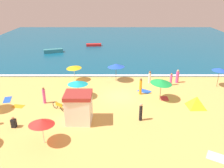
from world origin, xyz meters
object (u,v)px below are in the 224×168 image
Objects in this scene: beachgoer_0 at (177,77)px; beachgoer_2 at (140,112)px; beach_umbrella_0 at (161,81)px; beachgoer_1 at (13,123)px; beach_umbrella_6 at (77,82)px; beach_umbrella_8 at (74,67)px; beachgoer_11 at (44,96)px; lifeguard_cabana at (78,108)px; small_boat_0 at (93,45)px; beachgoer_8 at (149,77)px; beach_umbrella_1 at (41,122)px; parked_bicycle at (59,106)px; beachgoer_3 at (171,79)px; beach_umbrella_2 at (116,65)px; beach_tent at (196,102)px; beachgoer_5 at (140,86)px; small_boat_1 at (53,51)px; beach_umbrella_7 at (219,69)px.

beachgoer_2 is (-5.64, -8.94, 0.02)m from beachgoer_0.
beachgoer_1 is at bearing -158.66° from beach_umbrella_0.
beach_umbrella_6 is 7.85m from beachgoer_2.
beach_umbrella_8 reaches higher than beachgoer_11.
beachgoer_1 is at bearing -170.76° from lifeguard_cabana.
small_boat_0 is (1.04, 19.14, -1.47)m from beach_umbrella_8.
beachgoer_8 is (7.55, 9.01, -0.63)m from lifeguard_cabana.
beach_umbrella_1 is at bearing -92.47° from small_boat_0.
beach_umbrella_0 is 1.77× the size of beachgoer_11.
parked_bicycle is at bearing 89.63° from beach_umbrella_1.
beachgoer_3 is (4.64, 8.12, -0.07)m from beachgoer_2.
beachgoer_11 is at bearing -139.91° from beach_umbrella_2.
beachgoer_0 is at bearing 27.81° from parked_bicycle.
parked_bicycle is at bearing -117.61° from beach_umbrella_6.
beach_umbrella_1 is at bearing -157.18° from beach_tent.
small_boat_0 is at bearing 90.33° from beach_umbrella_6.
beachgoer_11 reaches higher than beachgoer_0.
small_boat_1 is at bearing 128.03° from beachgoer_5.
lifeguard_cabana is at bearing -152.97° from beach_umbrella_7.
parked_bicycle is 0.87× the size of beachgoer_11.
lifeguard_cabana is 29.08m from small_boat_0.
beach_umbrella_8 is at bearing 72.12° from beachgoer_1.
beach_umbrella_0 is 14.47m from beachgoer_1.
beach_umbrella_2 is 1.13× the size of beach_umbrella_8.
beachgoer_11 is at bearing -154.83° from beachgoer_8.
small_boat_1 is at bearing 101.09° from beachgoer_11.
beachgoer_1 is 4.66m from beachgoer_11.
lifeguard_cabana reaches higher than beachgoer_5.
beachgoer_2 reaches higher than small_boat_1.
beach_umbrella_0 is 0.87× the size of small_boat_1.
beachgoer_5 is at bearing 43.51° from lifeguard_cabana.
beachgoer_2 is (7.70, 3.22, -1.04)m from beach_umbrella_1.
beachgoer_11 is (-15.10, -5.61, 0.04)m from beachgoer_0.
beach_umbrella_0 is 2.62m from beachgoer_5.
beach_umbrella_6 is 3.69m from beachgoer_11.
beach_umbrella_0 is 8.41m from beach_umbrella_7.
beach_umbrella_2 is at bearing 50.51° from beachgoer_1.
beach_umbrella_2 is 9.88m from beachgoer_2.
lifeguard_cabana is at bearing -71.32° from small_boat_1.
beachgoer_8 is 21.76m from small_boat_0.
beachgoer_0 is at bearing 57.34° from beach_umbrella_0.
beach_umbrella_6 is 1.08× the size of beach_umbrella_8.
beach_umbrella_0 is 1.82× the size of beachgoer_0.
beachgoer_5 is 3.62m from beachgoer_8.
beach_umbrella_7 is (17.85, 10.93, 0.29)m from beach_umbrella_1.
beach_umbrella_6 reaches higher than beachgoer_3.
beachgoer_5 is 0.53× the size of small_boat_1.
beachgoer_11 is at bearing -161.23° from beachgoer_3.
parked_bicycle reaches higher than small_boat_0.
beach_umbrella_1 is 15.56m from beachgoer_8.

